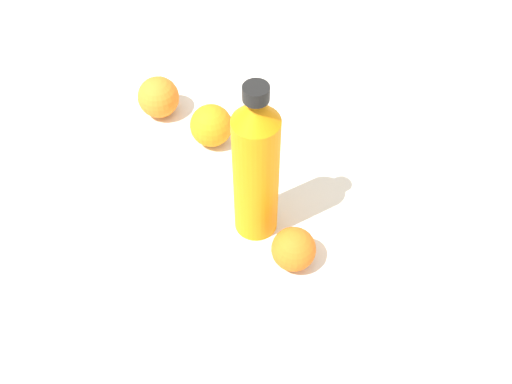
{
  "coord_description": "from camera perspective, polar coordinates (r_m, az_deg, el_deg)",
  "views": [
    {
      "loc": [
        0.07,
        -0.54,
        0.75
      ],
      "look_at": [
        -0.02,
        -0.01,
        0.08
      ],
      "focal_mm": 40.5,
      "sensor_mm": 36.0,
      "label": 1
    }
  ],
  "objects": [
    {
      "name": "orange_1",
      "position": [
        0.85,
        3.74,
        -5.65
      ],
      "size": [
        0.07,
        0.07,
        0.07
      ],
      "primitive_type": "sphere",
      "color": "orange",
      "rests_on": "ground_plane"
    },
    {
      "name": "orange_2",
      "position": [
        1.08,
        -9.61,
        9.22
      ],
      "size": [
        0.08,
        0.08,
        0.08
      ],
      "primitive_type": "sphere",
      "color": "orange",
      "rests_on": "ground_plane"
    },
    {
      "name": "water_bottle",
      "position": [
        0.81,
        0.0,
        2.4
      ],
      "size": [
        0.07,
        0.07,
        0.28
      ],
      "rotation": [
        0.0,
        0.0,
        6.02
      ],
      "color": "orange",
      "rests_on": "ground_plane"
    },
    {
      "name": "ground_plane",
      "position": [
        0.92,
        1.47,
        -2.84
      ],
      "size": [
        2.4,
        2.4,
        0.0
      ],
      "primitive_type": "plane",
      "color": "silver"
    },
    {
      "name": "folded_napkin",
      "position": [
        1.11,
        12.08,
        7.98
      ],
      "size": [
        0.15,
        0.16,
        0.01
      ],
      "primitive_type": "cube",
      "rotation": [
        0.0,
        0.0,
        0.08
      ],
      "color": "white",
      "rests_on": "ground_plane"
    },
    {
      "name": "orange_0",
      "position": [
        1.01,
        -4.44,
        6.57
      ],
      "size": [
        0.07,
        0.07,
        0.07
      ],
      "primitive_type": "sphere",
      "color": "orange",
      "rests_on": "ground_plane"
    }
  ]
}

